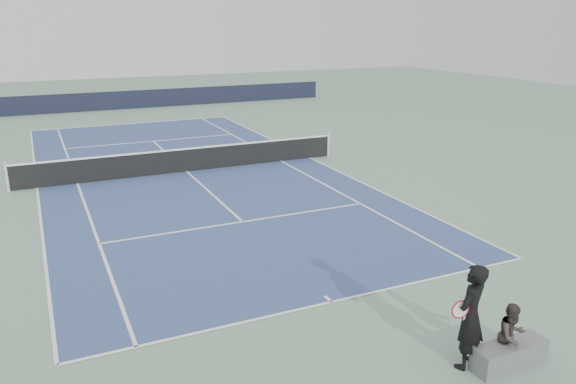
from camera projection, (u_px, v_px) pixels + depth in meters
name	position (u px, v px, depth m)	size (l,w,h in m)	color
ground	(187.00, 172.00, 22.32)	(80.00, 80.00, 0.00)	gray
court_surface	(187.00, 172.00, 22.32)	(10.97, 23.77, 0.01)	#324777
tennis_net	(186.00, 159.00, 22.17)	(12.90, 0.10, 1.07)	silver
windscreen_far	(117.00, 100.00, 37.67)	(30.00, 0.25, 1.20)	black
tennis_player	(470.00, 316.00, 9.55)	(0.89, 0.77, 1.91)	black
tennis_ball	(494.00, 372.00, 9.59)	(0.07, 0.07, 0.07)	#D7EB30
spectator_bench	(510.00, 345.00, 9.68)	(1.40, 0.48, 1.19)	slate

